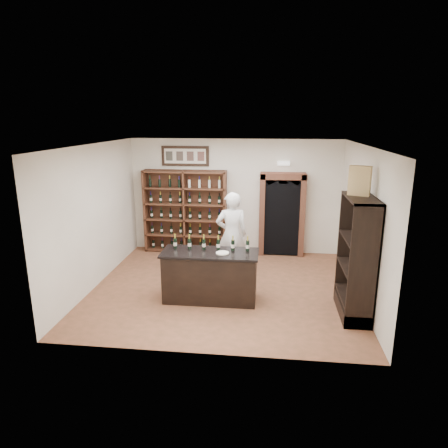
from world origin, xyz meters
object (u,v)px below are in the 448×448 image
Objects in this scene: shopkeeper at (232,235)px; counter_bottle_0 at (175,243)px; wine_shelf at (185,211)px; wine_crate at (360,181)px; side_cabinet at (357,276)px; tasting_counter at (210,276)px.

counter_bottle_0 is at bearing 36.02° from shopkeeper.
wine_shelf is 5.05m from wine_crate.
wine_shelf is 1.00× the size of side_cabinet.
wine_shelf is 2.82m from counter_bottle_0.
tasting_counter is 0.96× the size of shopkeeper.
side_cabinet is at bearing -6.28° from tasting_counter.
shopkeeper reaches higher than counter_bottle_0.
side_cabinet is 2.91m from shopkeeper.
counter_bottle_0 reaches higher than tasting_counter.
tasting_counter is 2.75m from side_cabinet.
wine_crate is at bearing 135.94° from shopkeeper.
counter_bottle_0 is at bearing -162.05° from wine_crate.
counter_bottle_0 is 0.14× the size of side_cabinet.
counter_bottle_0 is (-0.72, 0.14, 0.61)m from tasting_counter.
side_cabinet reaches higher than counter_bottle_0.
tasting_counter is at bearing 64.45° from shopkeeper.
wine_crate is at bearing -39.33° from wine_shelf.
side_cabinet reaches higher than tasting_counter.
wine_shelf and side_cabinet have the same top height.
shopkeeper is at bearing -49.50° from wine_shelf.
shopkeeper is (1.40, -1.64, -0.13)m from wine_shelf.
shopkeeper is (-2.43, 1.60, 0.22)m from side_cabinet.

